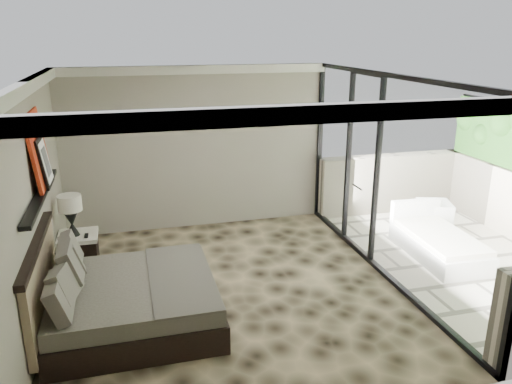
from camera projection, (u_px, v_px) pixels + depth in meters
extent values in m
plane|color=black|center=(228.00, 290.00, 6.69)|extent=(5.00, 5.00, 0.00)
cube|color=silver|center=(224.00, 78.00, 5.85)|extent=(4.50, 5.00, 0.02)
cube|color=gray|center=(197.00, 149.00, 8.56)|extent=(4.50, 0.02, 2.80)
cube|color=gray|center=(35.00, 206.00, 5.72)|extent=(0.02, 5.00, 2.80)
cube|color=white|center=(387.00, 178.00, 6.82)|extent=(0.08, 5.00, 2.80)
cube|color=beige|center=(468.00, 263.00, 7.63)|extent=(3.00, 5.00, 0.12)
cube|color=black|center=(41.00, 195.00, 5.80)|extent=(0.12, 2.20, 0.05)
cube|color=black|center=(136.00, 310.00, 5.91)|extent=(1.91, 1.82, 0.33)
cube|color=#524F45|center=(134.00, 290.00, 5.83)|extent=(1.85, 1.76, 0.20)
cube|color=#48463F|center=(180.00, 277.00, 5.93)|extent=(0.73, 1.80, 0.03)
cube|color=#7F6F50|center=(42.00, 285.00, 5.53)|extent=(0.08, 1.92, 0.91)
cube|color=black|center=(79.00, 250.00, 7.28)|extent=(0.65, 0.65, 0.56)
cone|color=black|center=(73.00, 230.00, 7.16)|extent=(0.19, 0.19, 0.17)
cone|color=black|center=(71.00, 219.00, 7.10)|extent=(0.19, 0.19, 0.17)
cylinder|color=silver|center=(70.00, 203.00, 7.03)|extent=(0.33, 0.33, 0.23)
cube|color=#B0260F|center=(38.00, 149.00, 5.95)|extent=(0.13, 0.90, 0.90)
cube|color=black|center=(44.00, 162.00, 5.99)|extent=(0.11, 0.50, 0.60)
cube|color=silver|center=(433.00, 217.00, 8.63)|extent=(0.67, 0.67, 0.53)
cube|color=silver|center=(439.00, 247.00, 7.68)|extent=(0.92, 1.71, 0.29)
cube|color=silver|center=(440.00, 236.00, 7.63)|extent=(0.87, 1.61, 0.08)
cube|color=silver|center=(415.00, 210.00, 8.32)|extent=(0.84, 0.17, 0.37)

